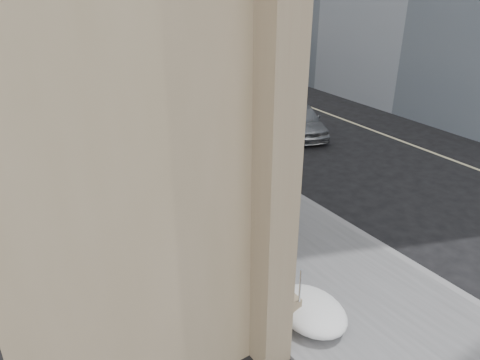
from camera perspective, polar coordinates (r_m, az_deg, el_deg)
name	(u,v)px	position (r m, az deg, el deg)	size (l,w,h in m)	color
ground	(300,264)	(14.00, 7.37, -10.13)	(140.00, 140.00, 0.00)	black
sidewalk	(156,152)	(21.48, -10.15, 3.33)	(5.00, 80.00, 0.12)	#515153
curb	(207,141)	(22.55, -4.08, 4.80)	(0.24, 80.00, 0.12)	slate
lane_line	(328,114)	(27.09, 10.65, 7.97)	(0.15, 70.00, 0.01)	#BFB78C
far_podium	(392,67)	(30.20, 18.05, 12.95)	(2.00, 80.00, 4.00)	#826D54
streetlight_mid	(166,32)	(24.91, -9.00, 17.37)	(1.71, 0.24, 8.00)	#2D2D30
streetlight_far	(60,1)	(43.75, -21.08, 19.70)	(1.71, 0.24, 8.00)	#2D2D30
traffic_signal	(102,26)	(32.14, -16.51, 17.53)	(4.10, 0.22, 6.00)	#2D2D30
snow_bank	(143,166)	(19.22, -11.75, 1.72)	(1.70, 18.10, 0.76)	white
mounted_horse_left	(266,201)	(14.45, 3.15, -2.56)	(1.37, 2.76, 2.79)	#513418
mounted_horse_right	(240,177)	(16.20, -0.02, 0.38)	(1.86, 2.01, 2.61)	#503316
pedestrian	(239,193)	(15.74, -0.09, -1.63)	(0.91, 0.38, 1.56)	black
car_silver	(299,119)	(23.60, 7.22, 7.45)	(1.80, 4.48, 1.53)	#94979B
car_grey	(253,70)	(33.88, 1.63, 13.20)	(1.91, 4.70, 1.36)	#54575B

